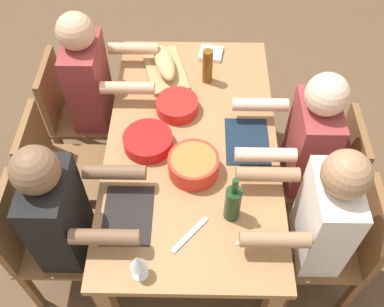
{
  "coord_description": "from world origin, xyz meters",
  "views": [
    {
      "loc": [
        -1.49,
        -0.03,
        2.55
      ],
      "look_at": [
        0.0,
        0.0,
        0.63
      ],
      "focal_mm": 41.1,
      "sensor_mm": 36.0,
      "label": 1
    }
  ],
  "objects": [
    {
      "name": "diner_far_left",
      "position": [
        -0.46,
        0.59,
        0.7
      ],
      "size": [
        0.41,
        0.53,
        1.2
      ],
      "color": "#2D2D38",
      "rests_on": "ground_plane"
    },
    {
      "name": "napkin_stack",
      "position": [
        0.71,
        -0.11,
        0.75
      ],
      "size": [
        0.16,
        0.16,
        0.02
      ],
      "primitive_type": "cube",
      "rotation": [
        0.0,
        0.0,
        -0.16
      ],
      "color": "white",
      "rests_on": "dining_table"
    },
    {
      "name": "chair_far_center",
      "position": [
        0.0,
        0.78,
        0.48
      ],
      "size": [
        0.4,
        0.4,
        0.85
      ],
      "color": "brown",
      "rests_on": "ground_plane"
    },
    {
      "name": "placemat_far_left",
      "position": [
        -0.46,
        0.29,
        0.74
      ],
      "size": [
        0.32,
        0.23,
        0.01
      ],
      "primitive_type": "cube",
      "color": "black",
      "rests_on": "dining_table"
    },
    {
      "name": "ground_plane",
      "position": [
        0.0,
        0.0,
        0.0
      ],
      "size": [
        8.0,
        8.0,
        0.0
      ],
      "primitive_type": "plane",
      "color": "brown"
    },
    {
      "name": "wine_bottle",
      "position": [
        -0.45,
        -0.19,
        0.85
      ],
      "size": [
        0.08,
        0.08,
        0.29
      ],
      "color": "#193819",
      "rests_on": "dining_table"
    },
    {
      "name": "serving_bowl_salad",
      "position": [
        -0.04,
        0.23,
        0.78
      ],
      "size": [
        0.26,
        0.26,
        0.07
      ],
      "color": "red",
      "rests_on": "dining_table"
    },
    {
      "name": "dining_table",
      "position": [
        0.0,
        0.0,
        0.65
      ],
      "size": [
        1.66,
        0.91,
        0.74
      ],
      "color": "#9E7044",
      "rests_on": "ground_plane"
    },
    {
      "name": "wine_glass",
      "position": [
        -0.75,
        0.21,
        0.86
      ],
      "size": [
        0.08,
        0.08,
        0.17
      ],
      "color": "silver",
      "rests_on": "dining_table"
    },
    {
      "name": "carving_knife",
      "position": [
        -0.56,
        -0.0,
        0.74
      ],
      "size": [
        0.19,
        0.17,
        0.01
      ],
      "primitive_type": "cube",
      "rotation": [
        0.0,
        0.0,
        2.42
      ],
      "color": "silver",
      "rests_on": "dining_table"
    },
    {
      "name": "beer_bottle",
      "position": [
        0.47,
        -0.08,
        0.85
      ],
      "size": [
        0.06,
        0.06,
        0.22
      ],
      "primitive_type": "cylinder",
      "color": "brown",
      "rests_on": "dining_table"
    },
    {
      "name": "diner_far_right",
      "position": [
        0.46,
        0.59,
        0.7
      ],
      "size": [
        0.41,
        0.53,
        1.2
      ],
      "color": "#2D2D38",
      "rests_on": "ground_plane"
    },
    {
      "name": "diner_near_center",
      "position": [
        0.0,
        -0.59,
        0.7
      ],
      "size": [
        0.41,
        0.53,
        1.2
      ],
      "color": "#2D2D38",
      "rests_on": "ground_plane"
    },
    {
      "name": "serving_bowl_fruit",
      "position": [
        -0.2,
        -0.01,
        0.8
      ],
      "size": [
        0.25,
        0.25,
        0.11
      ],
      "color": "red",
      "rests_on": "dining_table"
    },
    {
      "name": "chair_near_center",
      "position": [
        0.0,
        -0.78,
        0.48
      ],
      "size": [
        0.4,
        0.4,
        0.85
      ],
      "color": "brown",
      "rests_on": "ground_plane"
    },
    {
      "name": "placemat_near_center",
      "position": [
        0.0,
        -0.29,
        0.74
      ],
      "size": [
        0.32,
        0.23,
        0.01
      ],
      "primitive_type": "cube",
      "color": "#142333",
      "rests_on": "dining_table"
    },
    {
      "name": "diner_near_left",
      "position": [
        -0.46,
        -0.59,
        0.7
      ],
      "size": [
        0.41,
        0.53,
        1.2
      ],
      "color": "#2D2D38",
      "rests_on": "ground_plane"
    },
    {
      "name": "cutting_board",
      "position": [
        0.55,
        0.17,
        0.75
      ],
      "size": [
        0.44,
        0.32,
        0.02
      ],
      "primitive_type": "cube",
      "rotation": [
        0.0,
        0.0,
        0.27
      ],
      "color": "tan",
      "rests_on": "dining_table"
    },
    {
      "name": "bread_loaf",
      "position": [
        0.55,
        0.17,
        0.81
      ],
      "size": [
        0.34,
        0.19,
        0.09
      ],
      "primitive_type": "ellipsoid",
      "rotation": [
        0.0,
        0.0,
        0.27
      ],
      "color": "tan",
      "rests_on": "cutting_board"
    },
    {
      "name": "chair_near_left",
      "position": [
        -0.46,
        -0.78,
        0.48
      ],
      "size": [
        0.4,
        0.4,
        0.85
      ],
      "color": "brown",
      "rests_on": "ground_plane"
    },
    {
      "name": "chair_far_right",
      "position": [
        0.46,
        0.78,
        0.48
      ],
      "size": [
        0.4,
        0.4,
        0.85
      ],
      "color": "brown",
      "rests_on": "ground_plane"
    },
    {
      "name": "serving_bowl_pasta",
      "position": [
        0.22,
        0.09,
        0.78
      ],
      "size": [
        0.24,
        0.24,
        0.07
      ],
      "color": "red",
      "rests_on": "dining_table"
    },
    {
      "name": "chair_far_left",
      "position": [
        -0.46,
        0.78,
        0.48
      ],
      "size": [
        0.4,
        0.4,
        0.85
      ],
      "color": "brown",
      "rests_on": "ground_plane"
    },
    {
      "name": "fork_near_left",
      "position": [
        -0.6,
        -0.29,
        0.74
      ],
      "size": [
        0.02,
        0.17,
        0.01
      ],
      "primitive_type": "cube",
      "rotation": [
        0.0,
        0.0,
        -0.01
      ],
      "color": "silver",
      "rests_on": "dining_table"
    }
  ]
}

